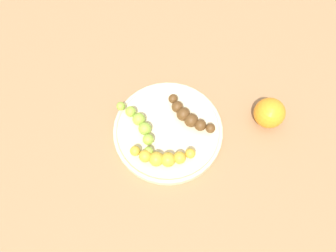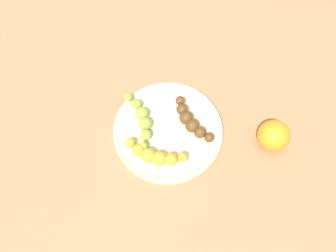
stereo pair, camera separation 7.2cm
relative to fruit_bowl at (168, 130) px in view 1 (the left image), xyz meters
The scene contains 6 objects.
ground_plane 0.01m from the fruit_bowl, ahead, with size 2.40×2.40×0.00m, color #936D47.
fruit_bowl is the anchor object (origin of this frame).
banana_overripe 0.06m from the fruit_bowl, 119.62° to the right, with size 0.14×0.06×0.03m.
banana_green 0.07m from the fruit_bowl, 28.12° to the left, with size 0.15×0.09×0.03m.
banana_spotted 0.08m from the fruit_bowl, 112.25° to the left, with size 0.14×0.09×0.03m.
orange_fruit 0.25m from the fruit_bowl, 140.31° to the right, with size 0.08×0.08×0.08m, color orange.
Camera 1 is at (-0.16, 0.26, 0.70)m, focal length 32.19 mm.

